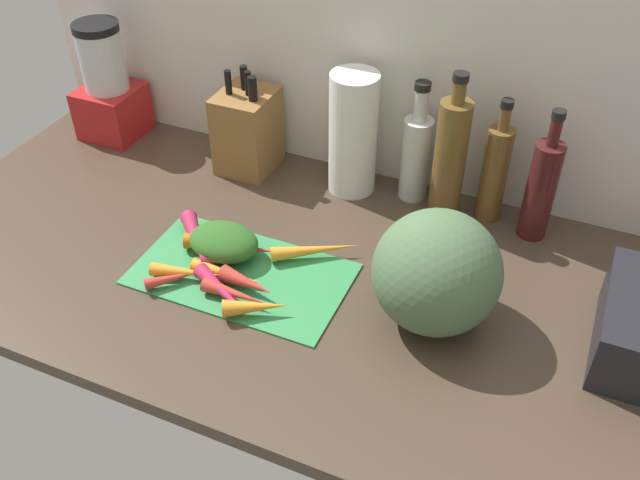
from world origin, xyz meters
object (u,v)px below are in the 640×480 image
at_px(carrot_2, 247,283).
at_px(carrot_1, 242,247).
at_px(carrot_8, 197,242).
at_px(paper_towel_roll, 353,134).
at_px(carrot_7, 235,294).
at_px(carrot_6, 223,292).
at_px(blender_appliance, 108,88).
at_px(bottle_0, 416,154).
at_px(carrot_10, 228,274).
at_px(bottle_2, 495,172).
at_px(carrot_11, 232,255).
at_px(knife_block, 248,130).
at_px(carrot_9, 315,250).
at_px(winter_squash, 437,272).
at_px(carrot_3, 255,307).
at_px(carrot_0, 173,278).
at_px(carrot_4, 188,272).
at_px(bottle_1, 450,159).
at_px(carrot_5, 212,241).
at_px(cutting_board, 242,273).
at_px(bottle_3, 541,188).

bearing_deg(carrot_2, carrot_1, 123.00).
relative_size(carrot_8, paper_towel_roll, 0.65).
bearing_deg(carrot_7, carrot_8, 145.02).
relative_size(carrot_6, paper_towel_roll, 0.57).
height_order(blender_appliance, bottle_0, blender_appliance).
distance_m(carrot_7, carrot_10, 0.06).
bearing_deg(carrot_6, carrot_1, 103.35).
xyz_separation_m(carrot_7, bottle_2, (0.37, 0.45, 0.09)).
height_order(carrot_11, bottle_2, bottle_2).
bearing_deg(carrot_10, knife_block, 112.27).
relative_size(carrot_9, paper_towel_roll, 0.64).
height_order(carrot_11, winter_squash, winter_squash).
height_order(carrot_7, knife_block, knife_block).
bearing_deg(carrot_10, carrot_3, -33.60).
distance_m(carrot_0, carrot_1, 0.15).
relative_size(carrot_4, bottle_1, 0.44).
bearing_deg(carrot_2, carrot_11, 136.93).
height_order(knife_block, bottle_0, bottle_0).
distance_m(carrot_5, carrot_6, 0.15).
relative_size(carrot_9, carrot_10, 1.19).
xyz_separation_m(carrot_8, blender_appliance, (-0.44, 0.33, 0.10)).
height_order(carrot_7, winter_squash, winter_squash).
height_order(carrot_11, bottle_0, bottle_0).
xyz_separation_m(knife_block, paper_towel_roll, (0.25, 0.01, 0.04)).
distance_m(cutting_board, bottle_1, 0.48).
bearing_deg(winter_squash, carrot_0, -166.58).
bearing_deg(cutting_board, carrot_7, -69.59).
height_order(carrot_1, bottle_3, bottle_3).
height_order(carrot_7, paper_towel_roll, paper_towel_roll).
xyz_separation_m(carrot_2, carrot_11, (-0.06, 0.06, -0.00)).
xyz_separation_m(carrot_10, bottle_0, (0.23, 0.42, 0.09)).
xyz_separation_m(carrot_6, carrot_9, (0.11, 0.18, -0.00)).
bearing_deg(carrot_9, paper_towel_roll, 95.73).
bearing_deg(paper_towel_roll, carrot_0, -113.09).
relative_size(carrot_2, carrot_6, 0.70).
bearing_deg(carrot_2, carrot_0, -164.08).
height_order(carrot_11, paper_towel_roll, paper_towel_roll).
distance_m(carrot_0, bottle_2, 0.68).
bearing_deg(bottle_3, bottle_0, 173.01).
xyz_separation_m(carrot_10, paper_towel_roll, (0.10, 0.39, 0.12)).
bearing_deg(carrot_4, bottle_1, 45.86).
bearing_deg(carrot_3, carrot_11, 134.71).
relative_size(paper_towel_roll, bottle_3, 0.97).
height_order(carrot_3, bottle_2, bottle_2).
relative_size(blender_appliance, bottle_2, 1.04).
relative_size(carrot_0, carrot_11, 0.85).
bearing_deg(carrot_4, carrot_6, -14.05).
xyz_separation_m(carrot_2, bottle_2, (0.36, 0.42, 0.09)).
height_order(carrot_8, carrot_10, carrot_8).
relative_size(carrot_7, bottle_1, 0.40).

